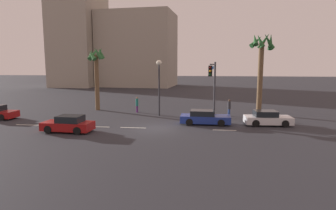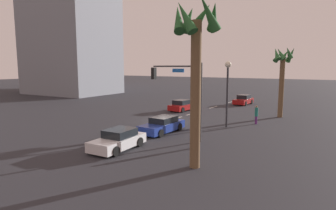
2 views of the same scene
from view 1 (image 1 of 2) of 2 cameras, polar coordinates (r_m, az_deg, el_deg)
The scene contains 16 objects.
ground_plane at distance 24.94m, azimuth -2.49°, elevation -4.66°, with size 220.00×220.00×0.00m, color #28282D.
lane_stripe_1 at distance 29.20m, azimuth -25.92°, elevation -3.58°, with size 2.45×0.14×0.01m, color silver.
lane_stripe_2 at distance 26.26m, azimuth -13.71°, elevation -4.22°, with size 2.08×0.14×0.01m, color silver.
lane_stripe_3 at distance 25.33m, azimuth -6.94°, elevation -4.50°, with size 2.27×0.14×0.01m, color silver.
lane_stripe_4 at distance 24.70m, azimuth 11.16°, elevation -4.92°, with size 1.95×0.14×0.01m, color silver.
car_1 at distance 24.94m, azimuth -19.16°, elevation -3.63°, with size 4.16×2.03×1.36m.
car_2 at distance 27.64m, azimuth 19.09°, elevation -2.53°, with size 4.20×2.10×1.33m.
car_3 at distance 26.77m, azimuth 7.29°, elevation -2.50°, with size 4.59×1.97×1.30m.
traffic_signal at distance 28.67m, azimuth 8.96°, elevation 4.83°, with size 0.88×4.91×5.73m.
streetlamp at distance 30.47m, azimuth -1.79°, elevation 5.60°, with size 0.56×0.56×5.93m.
pedestrian_0 at distance 31.24m, azimuth 12.04°, elevation -0.44°, with size 0.46×0.46×1.80m.
pedestrian_1 at distance 33.15m, azimuth -6.17°, elevation 0.19°, with size 0.31×0.31×1.79m.
palm_tree_0 at distance 35.47m, azimuth -14.07°, elevation 7.57°, with size 2.46×2.57×7.58m.
palm_tree_1 at distance 33.05m, azimuth 18.10°, elevation 8.94°, with size 2.67×2.88×8.97m.
building_0 at distance 77.30m, azimuth -17.26°, elevation 14.78°, with size 10.34×14.76×29.86m, color #9E9384.
building_3 at distance 73.31m, azimuth -5.98°, elevation 10.81°, with size 17.77×12.93×17.97m, color #9E9384.
Camera 1 is at (3.94, -24.00, 5.52)m, focal length 30.72 mm.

